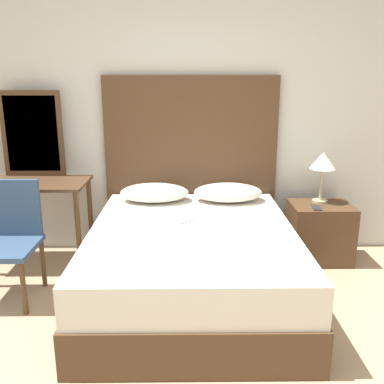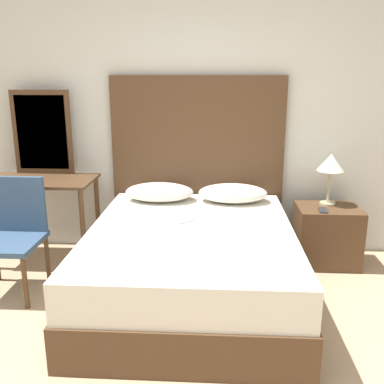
# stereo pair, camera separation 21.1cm
# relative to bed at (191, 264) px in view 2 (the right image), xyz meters

# --- Properties ---
(wall_back) EXTENTS (10.00, 0.06, 2.70)m
(wall_back) POSITION_rel_bed_xyz_m (-0.01, 1.05, 1.07)
(wall_back) COLOR silver
(wall_back) RESTS_ON ground_plane
(bed) EXTENTS (1.53, 1.90, 0.57)m
(bed) POSITION_rel_bed_xyz_m (0.00, 0.00, 0.00)
(bed) COLOR #4C331E
(bed) RESTS_ON ground_plane
(headboard) EXTENTS (1.60, 0.05, 1.66)m
(headboard) POSITION_rel_bed_xyz_m (0.00, 0.98, 0.55)
(headboard) COLOR #4C331E
(headboard) RESTS_ON ground_plane
(pillow_left) EXTENTS (0.61, 0.39, 0.16)m
(pillow_left) POSITION_rel_bed_xyz_m (-0.33, 0.71, 0.36)
(pillow_left) COLOR silver
(pillow_left) RESTS_ON bed
(pillow_right) EXTENTS (0.61, 0.39, 0.16)m
(pillow_right) POSITION_rel_bed_xyz_m (0.33, 0.71, 0.36)
(pillow_right) COLOR silver
(pillow_right) RESTS_ON bed
(phone_on_bed) EXTENTS (0.16, 0.15, 0.01)m
(phone_on_bed) POSITION_rel_bed_xyz_m (-0.06, 0.14, 0.29)
(phone_on_bed) COLOR #B7B7BC
(phone_on_bed) RESTS_ON bed
(nightstand) EXTENTS (0.54, 0.43, 0.53)m
(nightstand) POSITION_rel_bed_xyz_m (1.18, 0.70, -0.02)
(nightstand) COLOR #4C331E
(nightstand) RESTS_ON ground_plane
(table_lamp) EXTENTS (0.23, 0.23, 0.46)m
(table_lamp) POSITION_rel_bed_xyz_m (1.19, 0.79, 0.62)
(table_lamp) COLOR tan
(table_lamp) RESTS_ON nightstand
(phone_on_nightstand) EXTENTS (0.09, 0.16, 0.01)m
(phone_on_nightstand) POSITION_rel_bed_xyz_m (1.10, 0.59, 0.26)
(phone_on_nightstand) COLOR #232328
(phone_on_nightstand) RESTS_ON nightstand
(vanity_desk) EXTENTS (1.04, 0.54, 0.76)m
(vanity_desk) POSITION_rel_bed_xyz_m (-1.43, 0.64, 0.36)
(vanity_desk) COLOR #4C331E
(vanity_desk) RESTS_ON ground_plane
(vanity_mirror) EXTENTS (0.55, 0.03, 0.77)m
(vanity_mirror) POSITION_rel_bed_xyz_m (-1.43, 0.89, 0.87)
(vanity_mirror) COLOR #4C331E
(vanity_mirror) RESTS_ON vanity_desk
(chair) EXTENTS (0.49, 0.48, 0.89)m
(chair) POSITION_rel_bed_xyz_m (-1.41, 0.08, 0.22)
(chair) COLOR #334C6B
(chair) RESTS_ON ground_plane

